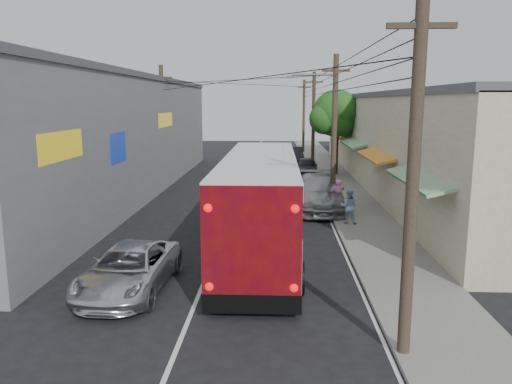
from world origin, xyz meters
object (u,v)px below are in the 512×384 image
at_px(parked_car_far, 293,155).
at_px(pedestrian_far, 349,206).
at_px(jeepney, 129,269).
at_px(parked_car_mid, 307,166).
at_px(pedestrian_near, 338,196).
at_px(parked_suv, 319,193).
at_px(coach_bus, 260,202).

height_order(parked_car_far, pedestrian_far, pedestrian_far).
bearing_deg(jeepney, parked_car_far, 82.32).
relative_size(parked_car_mid, pedestrian_near, 2.43).
height_order(parked_car_mid, parked_car_far, parked_car_far).
xyz_separation_m(parked_car_mid, pedestrian_far, (1.04, -15.97, 0.23)).
bearing_deg(parked_suv, coach_bus, -110.88).
distance_m(coach_bus, parked_car_far, 27.63).
xyz_separation_m(parked_car_mid, pedestrian_near, (0.80, -13.63, 0.27)).
bearing_deg(parked_suv, pedestrian_near, -53.36).
relative_size(coach_bus, parked_car_far, 2.76).
bearing_deg(jeepney, pedestrian_far, 49.98).
bearing_deg(pedestrian_near, parked_suv, -66.22).
height_order(jeepney, pedestrian_far, pedestrian_far).
bearing_deg(pedestrian_far, parked_car_mid, -71.43).
height_order(parked_car_mid, pedestrian_far, pedestrian_far).
distance_m(coach_bus, pedestrian_near, 7.34).
distance_m(parked_suv, parked_car_mid, 12.46).
bearing_deg(pedestrian_far, pedestrian_near, -69.30).
xyz_separation_m(coach_bus, parked_suv, (2.85, 7.43, -0.99)).
xyz_separation_m(parked_car_mid, parked_car_far, (-0.80, 7.63, 0.06)).
distance_m(parked_car_far, pedestrian_near, 21.33).
height_order(parked_suv, pedestrian_far, parked_suv).
height_order(coach_bus, parked_suv, coach_bus).
relative_size(parked_car_far, pedestrian_near, 2.73).
distance_m(jeepney, parked_suv, 13.64).
bearing_deg(parked_suv, parked_car_far, 92.18).
bearing_deg(parked_car_mid, jeepney, -100.52).
xyz_separation_m(coach_bus, jeepney, (-3.82, -4.46, -1.22)).
height_order(jeepney, pedestrian_near, pedestrian_near).
bearing_deg(pedestrian_far, parked_suv, -57.59).
distance_m(parked_car_mid, pedestrian_far, 16.00).
bearing_deg(pedestrian_near, jeepney, 42.11).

